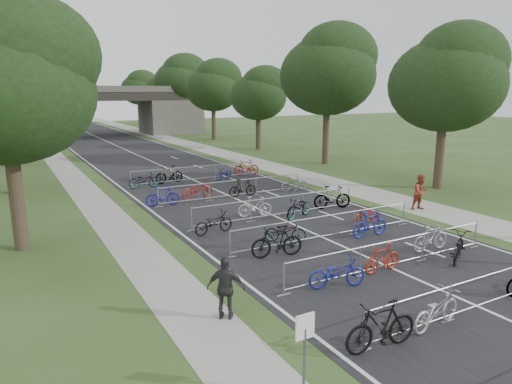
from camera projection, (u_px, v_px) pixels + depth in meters
road at (118, 147)px, 52.89m from camera, size 11.00×140.00×0.01m
sidewalk_right at (184, 143)px, 56.70m from camera, size 3.00×140.00×0.01m
sidewalk_left at (48, 151)px, 49.32m from camera, size 2.00×140.00×0.01m
lane_markings at (118, 147)px, 52.89m from camera, size 0.12×140.00×0.00m
overpass_bridge at (93, 111)px, 64.92m from camera, size 31.00×8.00×7.05m
park_sign at (305, 339)px, 9.30m from camera, size 0.45×0.06×1.83m
tree_left_0 at (7, 84)px, 17.02m from camera, size 6.72×6.72×10.25m
tree_right_0 at (448, 80)px, 28.59m from camera, size 7.17×7.17×10.93m
tree_left_1 at (1, 73)px, 27.07m from camera, size 7.56×7.56×11.53m
tree_right_1 at (329, 71)px, 38.61m from camera, size 8.18×8.18×12.47m
tree_right_2 at (259, 94)px, 49.26m from camera, size 6.16×6.16×9.39m
tree_left_3 at (0, 89)px, 47.72m from camera, size 6.72×6.72×10.25m
tree_right_3 at (214, 86)px, 59.29m from camera, size 7.17×7.17×10.93m
tree_right_4 at (182, 81)px, 69.31m from camera, size 8.18×8.18×12.47m
tree_right_5 at (158, 93)px, 79.96m from camera, size 6.16×6.16×9.39m
tree_right_6 at (140, 88)px, 89.99m from camera, size 7.17×7.17×10.93m
barrier_row_1 at (485, 292)px, 13.21m from camera, size 9.70×0.08×1.10m
barrier_row_2 at (393, 254)px, 16.27m from camera, size 9.70×0.08×1.10m
barrier_row_3 at (327, 227)px, 19.52m from camera, size 9.70×0.08×1.10m
barrier_row_4 at (277, 207)px, 22.93m from camera, size 9.70×0.08×1.10m
barrier_row_5 at (233, 189)px, 27.19m from camera, size 9.70×0.08×1.10m
barrier_row_6 at (196, 174)px, 32.31m from camera, size 9.70×0.08×1.10m
bike_4 at (381, 326)px, 11.09m from camera, size 2.12×0.77×1.25m
bike_5 at (436, 310)px, 12.19m from camera, size 1.99×0.91×1.01m
bike_8 at (337, 273)px, 14.67m from camera, size 2.03×1.18×1.01m
bike_9 at (383, 258)px, 15.95m from camera, size 1.70×0.52×1.01m
bike_10 at (458, 247)px, 17.03m from camera, size 2.09×1.63×1.06m
bike_11 at (431, 238)px, 18.07m from camera, size 1.81×0.60×1.07m
bike_12 at (277, 242)px, 17.37m from camera, size 2.13×0.99×1.23m
bike_13 at (285, 232)px, 19.20m from camera, size 1.78×1.41×0.90m
bike_14 at (370, 224)px, 19.84m from camera, size 1.90×0.58×1.13m
bike_15 at (366, 215)px, 21.70m from camera, size 1.78×0.73×0.91m
bike_16 at (214, 223)px, 20.29m from camera, size 1.99×0.92×1.01m
bike_17 at (255, 207)px, 23.02m from camera, size 1.84×0.86×1.07m
bike_18 at (299, 208)px, 22.82m from camera, size 2.17×1.49×1.08m
bike_19 at (332, 197)px, 24.64m from camera, size 2.17×1.16×1.25m
bike_20 at (163, 196)px, 25.25m from camera, size 1.93×0.81×1.12m
bike_21 at (197, 190)px, 26.83m from camera, size 2.28×1.22×1.14m
bike_22 at (243, 188)px, 27.45m from camera, size 1.81×0.56×1.08m
bike_23 at (294, 183)px, 29.15m from camera, size 1.87×0.72×0.97m
bike_24 at (144, 180)px, 29.97m from camera, size 1.97×0.70×1.03m
bike_25 at (169, 175)px, 31.60m from camera, size 2.02×0.73×1.19m
bike_26 at (224, 174)px, 32.78m from camera, size 1.82×1.42×0.92m
bike_27 at (246, 167)px, 34.69m from camera, size 2.03×0.89×1.18m
pedestrian_b at (421, 192)px, 24.39m from camera, size 1.01×0.84×1.91m
pedestrian_c at (226, 288)px, 12.57m from camera, size 1.13×0.96×1.81m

